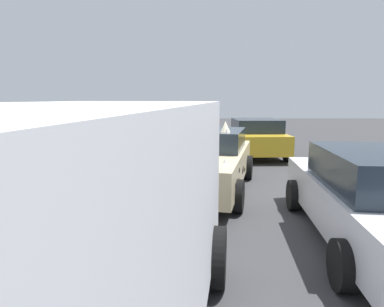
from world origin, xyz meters
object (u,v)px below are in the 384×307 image
parked_sedan_far_left (255,137)px  parked_sedan_row_back_center (140,130)px  parked_van_near_left (62,234)px  art_car_decorated (205,160)px  parked_sedan_row_back_far (379,198)px

parked_sedan_far_left → parked_sedan_row_back_center: (2.91, 4.87, -0.02)m
parked_van_near_left → art_car_decorated: bearing=-5.2°
art_car_decorated → parked_van_near_left: bearing=0.7°
parked_sedan_far_left → parked_sedan_row_back_far: bearing=-178.4°
parked_sedan_row_back_far → parked_sedan_far_left: bearing=8.5°
art_car_decorated → parked_van_near_left: parked_van_near_left is taller
art_car_decorated → parked_sedan_row_back_far: art_car_decorated is taller
art_car_decorated → parked_sedan_row_back_center: 8.23m
parked_sedan_far_left → parked_sedan_row_back_center: parked_sedan_far_left is taller
parked_sedan_row_back_center → parked_sedan_row_back_far: bearing=-158.3°
parked_van_near_left → parked_sedan_row_back_center: bearing=14.0°
art_car_decorated → parked_sedan_far_left: (4.83, -2.09, 0.01)m
art_car_decorated → parked_sedan_far_left: size_ratio=1.21×
art_car_decorated → parked_sedan_row_back_center: bearing=-146.9°
parked_van_near_left → parked_sedan_row_back_center: parked_van_near_left is taller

